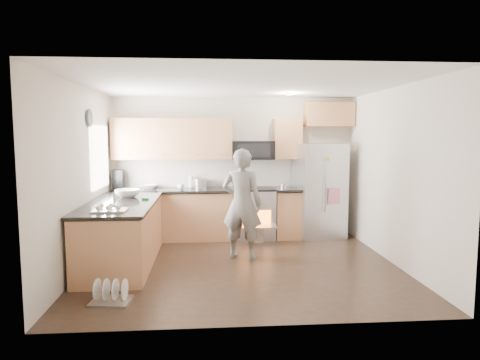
{
  "coord_description": "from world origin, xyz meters",
  "views": [
    {
      "loc": [
        -0.5,
        -6.06,
        1.9
      ],
      "look_at": [
        0.01,
        0.5,
        1.21
      ],
      "focal_mm": 32.0,
      "sensor_mm": 36.0,
      "label": 1
    }
  ],
  "objects": [
    {
      "name": "room_shell",
      "position": [
        -0.04,
        0.02,
        1.67
      ],
      "size": [
        4.54,
        4.04,
        2.62
      ],
      "color": "beige",
      "rests_on": "ground"
    },
    {
      "name": "ground",
      "position": [
        0.0,
        0.0,
        0.0
      ],
      "size": [
        4.5,
        4.5,
        0.0
      ],
      "primitive_type": "plane",
      "color": "black",
      "rests_on": "ground"
    },
    {
      "name": "stove_range",
      "position": [
        0.35,
        1.69,
        0.68
      ],
      "size": [
        0.76,
        0.97,
        1.79
      ],
      "color": "#B7B7BC",
      "rests_on": "ground"
    },
    {
      "name": "refrigerator",
      "position": [
        1.58,
        1.69,
        0.87
      ],
      "size": [
        0.96,
        0.8,
        1.75
      ],
      "rotation": [
        0.0,
        0.0,
        0.17
      ],
      "color": "#B7B7BC",
      "rests_on": "ground"
    },
    {
      "name": "dish_rack",
      "position": [
        -1.6,
        -1.26,
        0.07
      ],
      "size": [
        0.48,
        0.4,
        0.27
      ],
      "rotation": [
        0.0,
        0.0,
        -0.11
      ],
      "color": "#B7B7BC",
      "rests_on": "ground"
    },
    {
      "name": "back_cabinet_run",
      "position": [
        -0.59,
        1.75,
        0.96
      ],
      "size": [
        4.45,
        0.64,
        2.5
      ],
      "color": "#AF7246",
      "rests_on": "ground"
    },
    {
      "name": "person",
      "position": [
        0.03,
        0.39,
        0.85
      ],
      "size": [
        0.72,
        0.58,
        1.7
      ],
      "primitive_type": "imported",
      "rotation": [
        0.0,
        0.0,
        2.82
      ],
      "color": "gray",
      "rests_on": "ground"
    },
    {
      "name": "peninsula",
      "position": [
        -1.75,
        0.25,
        0.47
      ],
      "size": [
        0.96,
        2.36,
        1.04
      ],
      "color": "#AF7246",
      "rests_on": "ground"
    }
  ]
}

